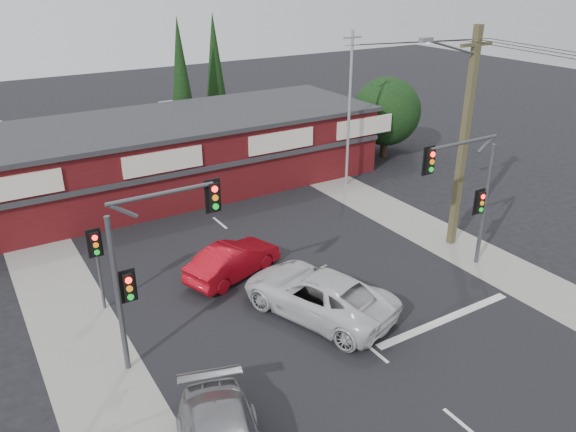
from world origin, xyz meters
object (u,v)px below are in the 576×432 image
red_sedan (233,260)px  shop_building (157,156)px  white_suv (318,294)px  utility_pole (463,134)px

red_sedan → shop_building: bearing=-23.7°
white_suv → utility_pole: 9.94m
white_suv → red_sedan: size_ratio=1.37×
red_sedan → shop_building: size_ratio=0.16×
white_suv → red_sedan: (-1.46, 4.22, -0.11)m
red_sedan → shop_building: (0.80, 11.35, 1.40)m
white_suv → red_sedan: 4.47m
white_suv → red_sedan: white_suv is taller
red_sedan → utility_pole: (10.16, -2.65, 4.66)m
shop_building → utility_pole: bearing=-56.2°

